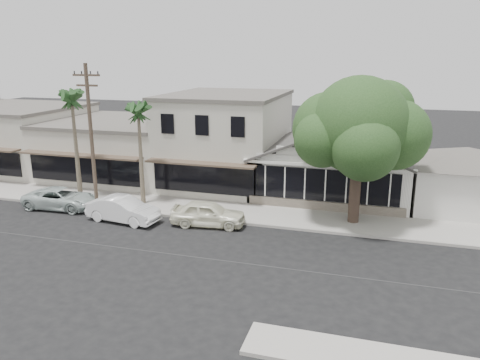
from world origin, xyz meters
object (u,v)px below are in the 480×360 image
(car_1, at_px, (123,210))
(car_2, at_px, (61,198))
(utility_pole, at_px, (91,134))
(car_0, at_px, (208,213))
(shade_tree, at_px, (358,128))

(car_1, xyz_separation_m, car_2, (-5.00, 1.03, -0.07))
(car_1, bearing_deg, utility_pole, 66.55)
(car_2, bearing_deg, car_1, -104.72)
(car_2, bearing_deg, car_0, -94.59)
(car_1, bearing_deg, shade_tree, -67.33)
(car_0, relative_size, shade_tree, 0.50)
(utility_pole, relative_size, car_1, 2.04)
(car_1, relative_size, car_2, 0.93)
(utility_pole, height_order, car_1, utility_pole)
(car_0, xyz_separation_m, shade_tree, (7.89, 2.86, 4.84))
(utility_pole, relative_size, car_0, 2.12)
(car_1, bearing_deg, car_2, 85.31)
(car_0, height_order, car_1, car_1)
(car_2, bearing_deg, shade_tree, -84.82)
(car_1, bearing_deg, car_0, -74.33)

